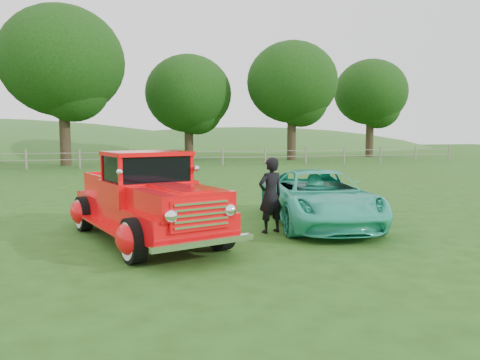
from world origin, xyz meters
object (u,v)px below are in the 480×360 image
object	(u,v)px
tree_far_east	(371,92)
teal_sedan	(319,197)
tree_near_east	(188,94)
tree_near_west	(62,62)
tree_mid_east	(292,83)
man	(271,195)
red_pickup	(146,200)

from	to	relation	value
tree_far_east	teal_sedan	world-z (taller)	tree_far_east
tree_far_east	tree_near_east	bearing A→B (deg)	-176.63
tree_near_west	tree_near_east	world-z (taller)	tree_near_west
tree_near_west	teal_sedan	size ratio (longest dim) A/B	2.28
tree_mid_east	tree_far_east	bearing A→B (deg)	18.43
tree_near_east	man	bearing A→B (deg)	-96.59
tree_mid_east	teal_sedan	xyz separation A→B (m)	(-9.81, -25.20, -5.54)
tree_near_east	tree_far_east	size ratio (longest dim) A/B	0.94
red_pickup	man	bearing A→B (deg)	-17.48
tree_mid_east	man	bearing A→B (deg)	-113.53
tree_mid_east	teal_sedan	bearing A→B (deg)	-111.26
teal_sedan	man	xyz separation A→B (m)	(-1.40, -0.54, 0.18)
tree_near_east	tree_mid_east	world-z (taller)	tree_mid_east
tree_near_east	red_pickup	size ratio (longest dim) A/B	1.58
tree_mid_east	man	world-z (taller)	tree_mid_east
tree_near_west	tree_mid_east	bearing A→B (deg)	6.71
tree_far_east	red_pickup	xyz separation A→B (m)	(-22.82, -28.69, -5.06)
man	tree_near_west	bearing A→B (deg)	-90.96
red_pickup	man	xyz separation A→B (m)	(2.62, -0.05, 0.02)
tree_mid_east	tree_far_east	size ratio (longest dim) A/B	1.07
red_pickup	teal_sedan	size ratio (longest dim) A/B	1.15
tree_far_east	teal_sedan	distance (m)	34.30
tree_far_east	man	size ratio (longest dim) A/B	5.46
tree_mid_east	teal_sedan	size ratio (longest dim) A/B	2.06
tree_near_west	red_pickup	bearing A→B (deg)	-82.37
red_pickup	man	distance (m)	2.62
man	teal_sedan	bearing A→B (deg)	-173.61
tree_mid_east	man	xyz separation A→B (m)	(-11.21, -25.74, -5.36)
tree_near_west	red_pickup	distance (m)	24.65
tree_far_east	red_pickup	distance (m)	37.01
tree_mid_east	man	size ratio (longest dim) A/B	5.82
tree_near_east	red_pickup	xyz separation A→B (m)	(-5.82, -27.69, -4.45)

